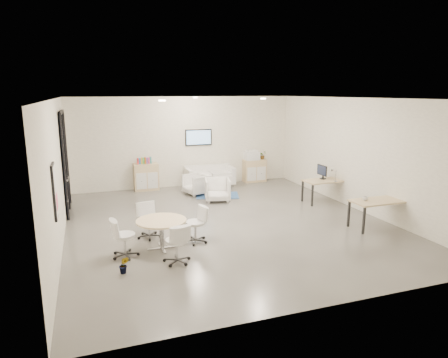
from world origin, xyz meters
TOP-DOWN VIEW (x-y plane):
  - room_shell at (0.00, 0.00)m, footprint 9.60×10.60m
  - glass_door at (-3.95, 2.51)m, footprint 0.09×1.90m
  - artwork at (-3.97, -1.60)m, footprint 0.05×0.54m
  - wall_tv at (0.50, 4.46)m, footprint 0.98×0.06m
  - ceiling_spots at (-0.20, 0.83)m, footprint 3.14×4.14m
  - sideboard_left at (-1.46, 4.26)m, footprint 0.83×0.43m
  - sideboard_right at (2.64, 4.27)m, footprint 0.85×0.41m
  - books at (-1.50, 4.26)m, footprint 0.48×0.14m
  - printer at (2.51, 4.27)m, footprint 0.55×0.47m
  - loveseat at (0.77, 4.07)m, footprint 1.72×0.86m
  - blue_rug at (0.64, 2.73)m, footprint 1.58×1.28m
  - armchair_left at (0.03, 3.11)m, footprint 0.86×0.90m
  - armchair_right at (0.43, 2.10)m, footprint 0.90×0.87m
  - desk_rear at (3.54, 0.88)m, footprint 1.37×0.73m
  - desk_front at (3.44, -1.62)m, footprint 1.36×0.68m
  - monitor at (3.50, 1.03)m, footprint 0.20×0.50m
  - round_table at (-1.95, -1.24)m, footprint 1.09×1.09m
  - meeting_chairs at (-1.95, -1.24)m, footprint 2.28×2.28m
  - plant_cabinet at (2.96, 4.27)m, footprint 0.36×0.38m
  - plant_floor at (-2.85, -2.20)m, footprint 0.26×0.37m
  - cup at (3.11, -1.53)m, footprint 0.15×0.14m

SIDE VIEW (x-z plane):
  - blue_rug at x=0.64m, z-range 0.00..0.01m
  - plant_floor at x=-2.85m, z-range 0.00..0.15m
  - loveseat at x=0.77m, z-range 0.03..0.67m
  - armchair_left at x=0.03m, z-range 0.00..0.75m
  - armchair_right at x=0.43m, z-range 0.00..0.78m
  - meeting_chairs at x=-1.95m, z-range 0.00..0.82m
  - sideboard_right at x=2.64m, z-range 0.00..0.85m
  - sideboard_left at x=-1.46m, z-range 0.00..0.93m
  - round_table at x=-1.95m, z-range 0.24..0.90m
  - desk_rear at x=3.54m, z-range 0.28..0.98m
  - desk_front at x=3.44m, z-range 0.28..0.99m
  - cup at x=3.11m, z-range 0.71..0.84m
  - monitor at x=3.50m, z-range 0.72..1.16m
  - plant_cabinet at x=2.96m, z-range 0.85..1.09m
  - printer at x=2.51m, z-range 0.84..1.21m
  - books at x=-1.50m, z-range 0.94..1.16m
  - glass_door at x=-3.95m, z-range 0.08..2.93m
  - artwork at x=-3.97m, z-range 1.03..2.07m
  - room_shell at x=0.00m, z-range -0.80..4.00m
  - wall_tv at x=0.50m, z-range 1.46..2.04m
  - ceiling_spots at x=-0.20m, z-range 3.17..3.20m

